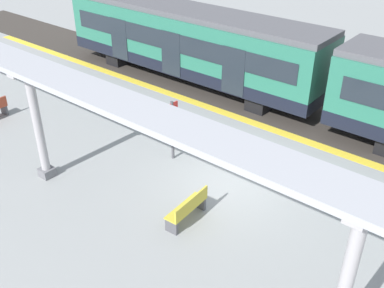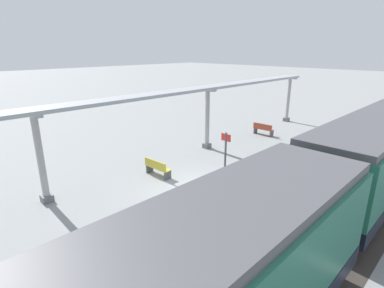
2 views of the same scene
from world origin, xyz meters
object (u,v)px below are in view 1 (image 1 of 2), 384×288
Objects in this scene: canopy_pillar_second at (38,125)px; platform_info_sign at (172,125)px; canopy_pillar_third at (346,283)px; train_near_carriage at (189,44)px; bench_mid_platform at (188,208)px.

canopy_pillar_second is 1.72× the size of platform_info_sign.
canopy_pillar_third is at bearing 90.00° from canopy_pillar_second.
train_near_carriage reaches higher than platform_info_sign.
bench_mid_platform is (-1.22, -4.92, -1.47)m from canopy_pillar_third.
canopy_pillar_second is 9.99m from canopy_pillar_third.
platform_info_sign reaches higher than bench_mid_platform.
train_near_carriage is 8.99× the size of bench_mid_platform.
canopy_pillar_third is (0.00, 9.99, 0.00)m from canopy_pillar_second.
canopy_pillar_third is at bearing 76.10° from bench_mid_platform.
platform_info_sign is (-3.48, -7.49, -0.59)m from canopy_pillar_third.
canopy_pillar_second is at bearing -76.48° from bench_mid_platform.
bench_mid_platform is (8.11, 6.65, -1.39)m from train_near_carriage.
train_near_carriage is at bearing -128.87° from canopy_pillar_third.
train_near_carriage is 14.87m from canopy_pillar_third.
train_near_carriage reaches higher than bench_mid_platform.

